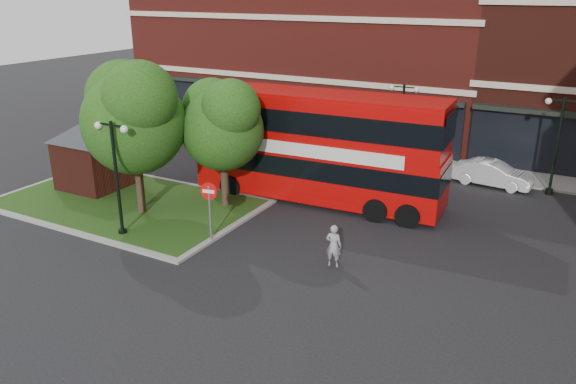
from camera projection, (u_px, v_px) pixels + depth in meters
The scene contains 15 objects.
ground at pixel (227, 267), 21.37m from camera, with size 120.00×120.00×0.00m, color black.
pavement_far at pixel (378, 157), 34.93m from camera, with size 44.00×3.00×0.12m, color slate.
terrace_far_left at pixel (317, 29), 42.32m from camera, with size 26.00×12.00×14.00m, color maroon.
traffic_island at pixel (126, 203), 27.42m from camera, with size 12.60×7.60×0.15m.
kiosk at pixel (92, 146), 28.82m from camera, with size 6.51×6.51×3.60m.
tree_island_west at pixel (133, 112), 24.81m from camera, with size 5.40×4.71×7.21m.
tree_island_east at pixel (222, 121), 25.69m from camera, with size 4.46×3.90×6.29m.
lamp_island at pixel (116, 173), 23.04m from camera, with size 1.72×0.36×5.00m.
lamp_far_left at pixel (402, 123), 31.43m from camera, with size 1.72×0.36×5.00m.
lamp_far_right at pixel (558, 141), 27.82m from camera, with size 1.72×0.36×5.00m.
bus at pixel (318, 140), 27.02m from camera, with size 12.43×3.42×4.70m.
woman at pixel (334, 246), 21.13m from camera, with size 0.62×0.41×1.70m, color gray.
car_silver at pixel (281, 135), 37.28m from camera, with size 1.78×4.43×1.51m, color #9EA0A5.
car_white at pixel (492, 174), 29.85m from camera, with size 1.42×4.07×1.34m, color white.
no_entry_sign at pixel (209, 200), 22.77m from camera, with size 0.72×0.20×2.63m.
Camera 1 is at (11.22, -15.61, 10.03)m, focal length 35.00 mm.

